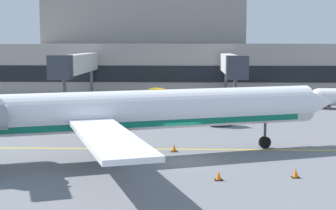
% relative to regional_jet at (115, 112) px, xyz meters
% --- Properties ---
extents(ground, '(120.00, 120.00, 0.11)m').
position_rel_regional_jet_xyz_m(ground, '(4.70, -0.19, -3.33)').
color(ground, slate).
extents(terminal_building, '(55.70, 14.23, 21.22)m').
position_rel_regional_jet_xyz_m(terminal_building, '(-0.39, 47.53, 4.95)').
color(terminal_building, gray).
rests_on(terminal_building, ground).
extents(jet_bridge_west, '(2.40, 20.71, 6.65)m').
position_rel_regional_jet_xyz_m(jet_bridge_west, '(-8.67, 28.72, 1.98)').
color(jet_bridge_west, silver).
rests_on(jet_bridge_west, ground).
extents(jet_bridge_east, '(2.40, 18.48, 6.57)m').
position_rel_regional_jet_xyz_m(jet_bridge_east, '(10.60, 29.85, 1.89)').
color(jet_bridge_east, silver).
rests_on(jet_bridge_east, ground).
extents(regional_jet, '(33.29, 25.84, 8.84)m').
position_rel_regional_jet_xyz_m(regional_jet, '(0.00, 0.00, 0.00)').
color(regional_jet, white).
rests_on(regional_jet, ground).
extents(baggage_tug, '(4.45, 3.67, 2.31)m').
position_rel_regional_jet_xyz_m(baggage_tug, '(1.96, 28.40, -2.24)').
color(baggage_tug, '#E5B20C').
rests_on(baggage_tug, ground).
extents(pushback_tractor, '(3.08, 3.85, 2.12)m').
position_rel_regional_jet_xyz_m(pushback_tractor, '(8.00, 14.71, -2.32)').
color(pushback_tractor, '#19389E').
rests_on(pushback_tractor, ground).
extents(belt_loader, '(4.46, 3.73, 2.27)m').
position_rel_regional_jet_xyz_m(belt_loader, '(14.23, 26.83, -2.25)').
color(belt_loader, '#E5B20C').
rests_on(belt_loader, ground).
extents(safety_cone_alpha, '(0.47, 0.47, 0.55)m').
position_rel_regional_jet_xyz_m(safety_cone_alpha, '(4.04, 2.42, -3.04)').
color(safety_cone_alpha, orange).
rests_on(safety_cone_alpha, ground).
extents(safety_cone_bravo, '(0.47, 0.47, 0.55)m').
position_rel_regional_jet_xyz_m(safety_cone_bravo, '(6.81, -5.35, -3.04)').
color(safety_cone_bravo, orange).
rests_on(safety_cone_bravo, ground).
extents(safety_cone_charlie, '(0.47, 0.47, 0.55)m').
position_rel_regional_jet_xyz_m(safety_cone_charlie, '(11.43, -4.63, -3.04)').
color(safety_cone_charlie, orange).
rests_on(safety_cone_charlie, ground).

